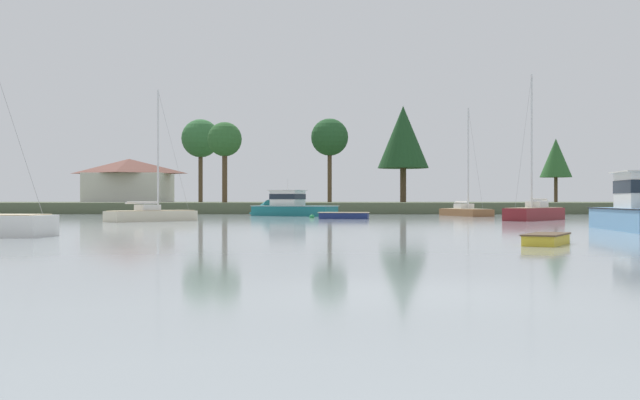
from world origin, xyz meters
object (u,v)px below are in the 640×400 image
dinghy_yellow (546,241)px  cruiser_teal (285,210)px  sailboat_maroon (535,217)px  sailboat_wood (465,214)px  sailboat_cream (151,218)px  dinghy_navy (344,217)px  mooring_buoy_green (312,217)px

dinghy_yellow → cruiser_teal: (-11.62, 45.06, 0.38)m
sailboat_maroon → sailboat_wood: sailboat_maroon is taller
sailboat_cream → sailboat_maroon: sailboat_maroon is taller
sailboat_cream → dinghy_yellow: bearing=-54.4°
dinghy_yellow → sailboat_wood: sailboat_wood is taller
dinghy_yellow → sailboat_wood: 45.10m
sailboat_wood → sailboat_maroon: bearing=-79.6°
dinghy_yellow → cruiser_teal: size_ratio=0.32×
dinghy_yellow → dinghy_navy: size_ratio=0.70×
mooring_buoy_green → cruiser_teal: bearing=109.2°
dinghy_yellow → mooring_buoy_green: (-8.85, 37.11, -0.05)m
sailboat_wood → dinghy_yellow: bearing=-95.8°
dinghy_navy → cruiser_teal: bearing=116.1°
sailboat_maroon → sailboat_wood: bearing=100.4°
sailboat_cream → dinghy_navy: 14.83m
sailboat_cream → sailboat_wood: bearing=37.2°
dinghy_navy → sailboat_wood: sailboat_wood is taller
sailboat_maroon → cruiser_teal: bearing=142.4°
sailboat_cream → sailboat_maroon: 26.62m
sailboat_maroon → dinghy_navy: 13.95m
sailboat_maroon → sailboat_wood: size_ratio=1.08×
sailboat_cream → sailboat_wood: 29.79m
cruiser_teal → sailboat_wood: 16.15m
dinghy_yellow → cruiser_teal: cruiser_teal is taller
sailboat_cream → mooring_buoy_green: 14.57m
cruiser_teal → dinghy_yellow: bearing=-75.5°
sailboat_maroon → mooring_buoy_green: 17.29m
dinghy_yellow → mooring_buoy_green: size_ratio=6.06×
cruiser_teal → dinghy_navy: cruiser_teal is taller
sailboat_cream → cruiser_teal: 19.73m
dinghy_navy → mooring_buoy_green: 3.85m
dinghy_yellow → sailboat_cream: bearing=125.6°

